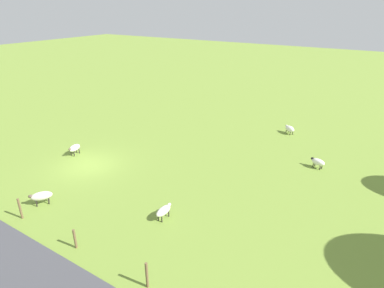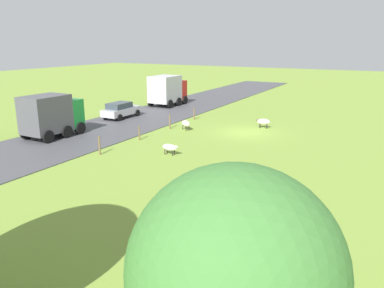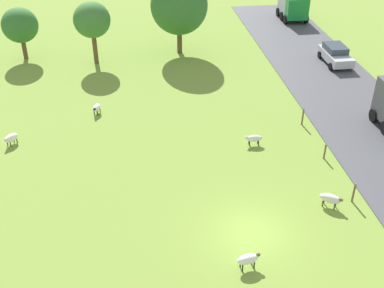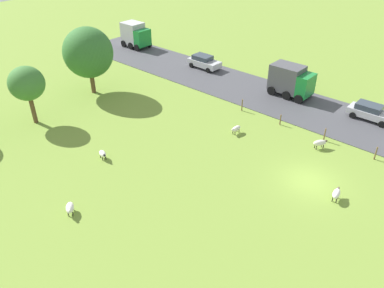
{
  "view_description": "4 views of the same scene",
  "coord_description": "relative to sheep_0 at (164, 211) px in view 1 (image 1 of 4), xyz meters",
  "views": [
    {
      "loc": [
        13.71,
        17.46,
        10.89
      ],
      "look_at": [
        -4.4,
        6.16,
        1.52
      ],
      "focal_mm": 30.06,
      "sensor_mm": 36.0,
      "label": 1
    },
    {
      "loc": [
        -10.66,
        28.86,
        7.29
      ],
      "look_at": [
        -1.13,
        11.37,
        1.87
      ],
      "focal_mm": 35.22,
      "sensor_mm": 36.0,
      "label": 2
    },
    {
      "loc": [
        -5.51,
        -18.25,
        17.33
      ],
      "look_at": [
        -2.18,
        7.23,
        1.15
      ],
      "focal_mm": 44.99,
      "sensor_mm": 36.0,
      "label": 3
    },
    {
      "loc": [
        -23.08,
        -8.36,
        17.79
      ],
      "look_at": [
        -3.71,
        8.64,
        1.53
      ],
      "focal_mm": 35.43,
      "sensor_mm": 36.0,
      "label": 4
    }
  ],
  "objects": [
    {
      "name": "sheep_2",
      "position": [
        2.68,
        -6.9,
        0.05
      ],
      "size": [
        1.27,
        1.11,
        0.81
      ],
      "color": "silver",
      "rests_on": "ground_plane"
    },
    {
      "name": "fence_post_1",
      "position": [
        4.13,
        -6.65,
        0.13
      ],
      "size": [
        0.12,
        0.12,
        1.25
      ],
      "primitive_type": "cylinder",
      "color": "brown",
      "rests_on": "ground_plane"
    },
    {
      "name": "sheep_1",
      "position": [
        -16.16,
        2.19,
        -0.02
      ],
      "size": [
        1.04,
        1.15,
        0.75
      ],
      "color": "white",
      "rests_on": "ground_plane"
    },
    {
      "name": "ground_plane",
      "position": [
        -2.15,
        -8.42,
        -0.5
      ],
      "size": [
        160.0,
        160.0,
        0.0
      ],
      "primitive_type": "plane",
      "color": "olive"
    },
    {
      "name": "fence_post_3",
      "position": [
        4.13,
        2.22,
        0.14
      ],
      "size": [
        0.12,
        0.12,
        1.28
      ],
      "primitive_type": "cylinder",
      "color": "brown",
      "rests_on": "ground_plane"
    },
    {
      "name": "fence_post_2",
      "position": [
        4.13,
        -2.21,
        0.03
      ],
      "size": [
        0.12,
        0.12,
        1.06
      ],
      "primitive_type": "cylinder",
      "color": "brown",
      "rests_on": "ground_plane"
    },
    {
      "name": "sheep_0",
      "position": [
        0.0,
        0.0,
        0.0
      ],
      "size": [
        1.21,
        0.49,
        0.73
      ],
      "color": "silver",
      "rests_on": "ground_plane"
    },
    {
      "name": "sheep_3",
      "position": [
        -2.9,
        -10.78,
        0.06
      ],
      "size": [
        1.24,
        0.69,
        0.81
      ],
      "color": "white",
      "rests_on": "ground_plane"
    },
    {
      "name": "sheep_4",
      "position": [
        -10.62,
        5.84,
        -0.02
      ],
      "size": [
        0.74,
        1.12,
        0.72
      ],
      "color": "white",
      "rests_on": "ground_plane"
    }
  ]
}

